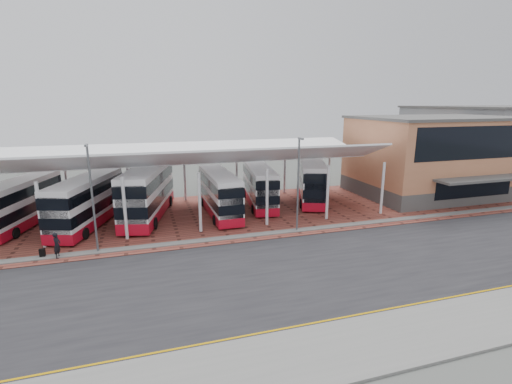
% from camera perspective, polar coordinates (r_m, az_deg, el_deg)
% --- Properties ---
extents(ground, '(140.00, 140.00, 0.00)m').
position_cam_1_polar(ground, '(26.41, 7.72, -10.80)').
color(ground, '#474A46').
extents(road, '(120.00, 14.00, 0.02)m').
position_cam_1_polar(road, '(25.59, 8.68, -11.64)').
color(road, black).
rests_on(road, ground).
extents(forecourt, '(72.00, 16.00, 0.06)m').
position_cam_1_polar(forecourt, '(38.42, 2.34, -2.74)').
color(forecourt, brown).
rests_on(forecourt, ground).
extents(sidewalk, '(120.00, 4.00, 0.14)m').
position_cam_1_polar(sidewalk, '(19.65, 19.50, -20.62)').
color(sidewalk, slate).
rests_on(sidewalk, ground).
extents(north_kerb, '(120.00, 0.80, 0.14)m').
position_cam_1_polar(north_kerb, '(31.68, 3.02, -6.30)').
color(north_kerb, slate).
rests_on(north_kerb, ground).
extents(yellow_line_near, '(120.00, 0.12, 0.01)m').
position_cam_1_polar(yellow_line_near, '(21.02, 16.12, -18.04)').
color(yellow_line_near, '#C28A00').
rests_on(yellow_line_near, road).
extents(yellow_line_far, '(120.00, 0.12, 0.01)m').
position_cam_1_polar(yellow_line_far, '(21.23, 15.66, -17.66)').
color(yellow_line_far, '#C28A00').
rests_on(yellow_line_far, road).
extents(canopy, '(37.00, 11.63, 7.07)m').
position_cam_1_polar(canopy, '(36.28, -10.13, 5.41)').
color(canopy, white).
rests_on(canopy, ground).
extents(terminal, '(18.40, 14.40, 9.25)m').
position_cam_1_polar(terminal, '(49.20, 25.84, 5.06)').
color(terminal, '#4D4C49').
rests_on(terminal, ground).
extents(lamp_west, '(0.16, 0.90, 8.07)m').
position_cam_1_polar(lamp_west, '(28.98, -23.90, -0.53)').
color(lamp_west, '#5A5C61').
rests_on(lamp_west, ground).
extents(lamp_east, '(0.16, 0.90, 8.07)m').
position_cam_1_polar(lamp_east, '(31.28, 6.52, 1.55)').
color(lamp_east, '#5A5C61').
rests_on(lamp_east, ground).
extents(bus_0, '(5.00, 10.39, 4.18)m').
position_cam_1_polar(bus_0, '(38.87, -32.38, -1.49)').
color(bus_0, white).
rests_on(bus_0, forecourt).
extents(bus_1, '(5.70, 10.90, 4.40)m').
position_cam_1_polar(bus_1, '(36.08, -24.51, -1.43)').
color(bus_1, white).
rests_on(bus_1, forecourt).
extents(bus_2, '(5.58, 12.09, 4.86)m').
position_cam_1_polar(bus_2, '(36.86, -16.29, -0.06)').
color(bus_2, white).
rests_on(bus_2, forecourt).
extents(bus_3, '(2.62, 10.17, 4.18)m').
position_cam_1_polar(bus_3, '(36.48, -5.66, -0.25)').
color(bus_3, white).
rests_on(bus_3, forecourt).
extents(bus_4, '(3.78, 10.31, 4.15)m').
position_cam_1_polar(bus_4, '(39.60, 0.53, 0.91)').
color(bus_4, white).
rests_on(bus_4, forecourt).
extents(bus_5, '(6.25, 11.17, 4.53)m').
position_cam_1_polar(bus_5, '(42.10, 8.48, 1.79)').
color(bus_5, white).
rests_on(bus_5, forecourt).
extents(pedestrian, '(0.60, 0.77, 1.87)m').
position_cam_1_polar(pedestrian, '(30.09, -28.29, -7.22)').
color(pedestrian, black).
rests_on(pedestrian, forecourt).
extents(suitcase, '(0.37, 0.27, 0.64)m').
position_cam_1_polar(suitcase, '(30.88, -30.02, -8.14)').
color(suitcase, black).
rests_on(suitcase, forecourt).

